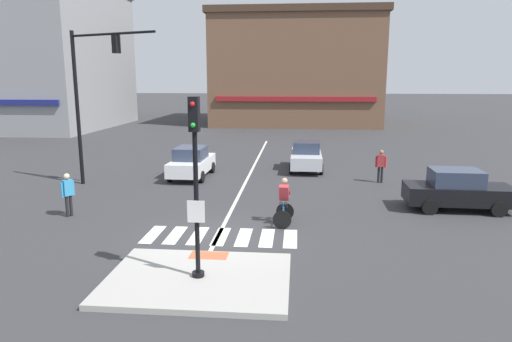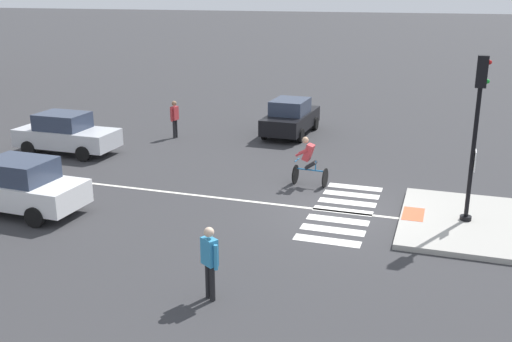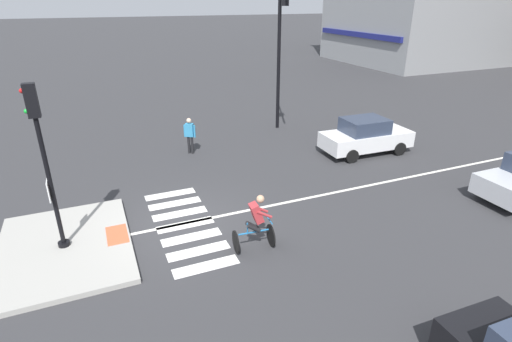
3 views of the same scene
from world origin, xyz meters
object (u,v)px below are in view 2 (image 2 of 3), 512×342
Objects in this scene: car_silver_eastbound_far at (66,134)px; pedestrian_at_curb_left at (210,258)px; signal_pole at (476,124)px; pedestrian_waiting_far_side at (175,116)px; cyclist at (309,161)px; car_white_westbound_far at (18,186)px; car_black_cross_right at (291,117)px.

pedestrian_at_curb_left reaches higher than car_silver_eastbound_far.
pedestrian_at_curb_left is at bearing 139.38° from signal_pole.
pedestrian_waiting_far_side reaches higher than car_silver_eastbound_far.
cyclist reaches higher than pedestrian_waiting_far_side.
car_white_westbound_far is at bearing 123.98° from cyclist.
signal_pole is 8.31m from pedestrian_at_curb_left.
car_white_westbound_far is at bearing 177.54° from pedestrian_waiting_far_side.
car_black_cross_right is 2.47× the size of cyclist.
car_black_cross_right is (8.88, 7.52, -2.11)m from signal_pole.
car_black_cross_right is 1.01× the size of car_silver_eastbound_far.
car_silver_eastbound_far is 13.57m from pedestrian_at_curb_left.
cyclist reaches higher than car_silver_eastbound_far.
cyclist is (2.05, 5.06, -2.05)m from signal_pole.
car_silver_eastbound_far is at bearing 23.36° from car_white_westbound_far.
car_white_westbound_far is 13.03m from car_black_cross_right.
pedestrian_at_curb_left is (-6.14, 5.26, -1.94)m from signal_pole.
signal_pole is 5.83m from cyclist.
signal_pole reaches higher than car_white_westbound_far.
pedestrian_at_curb_left reaches higher than car_black_cross_right.
car_silver_eastbound_far is at bearing 127.10° from car_black_cross_right.
signal_pole is 2.75× the size of pedestrian_at_curb_left.
car_silver_eastbound_far is 4.78m from pedestrian_waiting_far_side.
signal_pole reaches higher than pedestrian_waiting_far_side.
signal_pole is at bearing -112.03° from cyclist.
signal_pole is 1.11× the size of car_black_cross_right.
signal_pole is at bearing -76.32° from car_white_westbound_far.
pedestrian_at_curb_left is at bearing -132.31° from car_silver_eastbound_far.
car_white_westbound_far is at bearing 156.71° from car_black_cross_right.
pedestrian_at_curb_left and pedestrian_waiting_far_side have the same top height.
cyclist is at bearing 67.97° from signal_pole.
cyclist reaches higher than car_white_westbound_far.
pedestrian_at_curb_left is (-8.18, 0.20, 0.11)m from cyclist.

